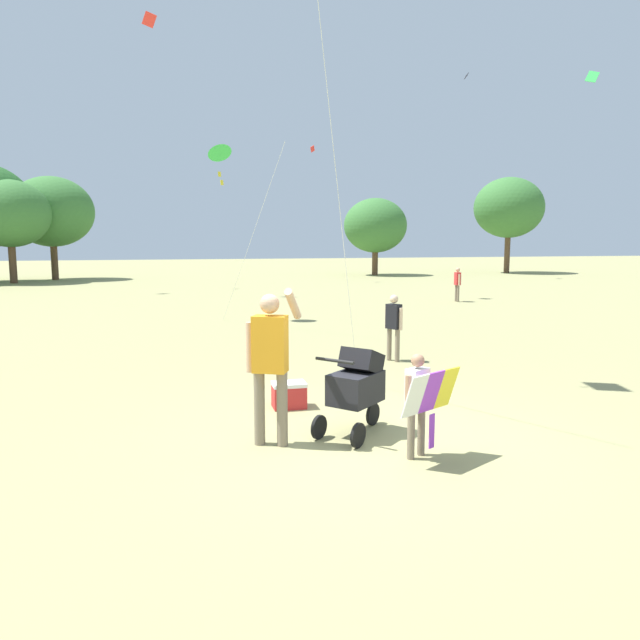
{
  "coord_description": "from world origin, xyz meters",
  "views": [
    {
      "loc": [
        -2.03,
        -6.25,
        2.29
      ],
      "look_at": [
        -0.34,
        0.82,
        1.3
      ],
      "focal_mm": 33.89,
      "sensor_mm": 36.0,
      "label": 1
    }
  ],
  "objects_px": {
    "child_with_butterfly_kite": "(420,396)",
    "kite_orange_delta": "(220,154)",
    "cooler_box": "(289,395)",
    "person_sitting_far": "(394,322)",
    "person_couple_left": "(457,282)",
    "person_adult_flyer": "(270,355)",
    "stroller": "(357,383)"
  },
  "relations": [
    {
      "from": "person_adult_flyer",
      "to": "cooler_box",
      "type": "relative_size",
      "value": 3.94
    },
    {
      "from": "person_sitting_far",
      "to": "person_couple_left",
      "type": "relative_size",
      "value": 1.01
    },
    {
      "from": "kite_orange_delta",
      "to": "cooler_box",
      "type": "xyz_separation_m",
      "value": [
        0.18,
        -9.08,
        -4.35
      ]
    },
    {
      "from": "cooler_box",
      "to": "person_couple_left",
      "type": "bearing_deg",
      "value": 55.18
    },
    {
      "from": "child_with_butterfly_kite",
      "to": "person_adult_flyer",
      "type": "relative_size",
      "value": 0.63
    },
    {
      "from": "stroller",
      "to": "person_sitting_far",
      "type": "relative_size",
      "value": 0.83
    },
    {
      "from": "person_adult_flyer",
      "to": "person_sitting_far",
      "type": "distance_m",
      "value": 5.0
    },
    {
      "from": "cooler_box",
      "to": "child_with_butterfly_kite",
      "type": "bearing_deg",
      "value": -65.91
    },
    {
      "from": "person_adult_flyer",
      "to": "stroller",
      "type": "relative_size",
      "value": 1.71
    },
    {
      "from": "stroller",
      "to": "kite_orange_delta",
      "type": "height_order",
      "value": "kite_orange_delta"
    },
    {
      "from": "child_with_butterfly_kite",
      "to": "kite_orange_delta",
      "type": "relative_size",
      "value": 0.23
    },
    {
      "from": "kite_orange_delta",
      "to": "stroller",
      "type": "bearing_deg",
      "value": -85.88
    },
    {
      "from": "stroller",
      "to": "person_adult_flyer",
      "type": "bearing_deg",
      "value": -171.87
    },
    {
      "from": "person_adult_flyer",
      "to": "stroller",
      "type": "distance_m",
      "value": 1.12
    },
    {
      "from": "stroller",
      "to": "kite_orange_delta",
      "type": "xyz_separation_m",
      "value": [
        -0.75,
        10.36,
        3.92
      ]
    },
    {
      "from": "person_sitting_far",
      "to": "kite_orange_delta",
      "type": "bearing_deg",
      "value": 112.25
    },
    {
      "from": "person_adult_flyer",
      "to": "cooler_box",
      "type": "height_order",
      "value": "person_adult_flyer"
    },
    {
      "from": "stroller",
      "to": "person_couple_left",
      "type": "height_order",
      "value": "person_couple_left"
    },
    {
      "from": "person_couple_left",
      "to": "kite_orange_delta",
      "type": "bearing_deg",
      "value": -160.67
    },
    {
      "from": "person_adult_flyer",
      "to": "stroller",
      "type": "bearing_deg",
      "value": 8.13
    },
    {
      "from": "person_sitting_far",
      "to": "person_couple_left",
      "type": "xyz_separation_m",
      "value": [
        5.95,
        9.48,
        -0.01
      ]
    },
    {
      "from": "stroller",
      "to": "cooler_box",
      "type": "bearing_deg",
      "value": 114.12
    },
    {
      "from": "person_adult_flyer",
      "to": "person_couple_left",
      "type": "relative_size",
      "value": 1.43
    },
    {
      "from": "child_with_butterfly_kite",
      "to": "stroller",
      "type": "height_order",
      "value": "child_with_butterfly_kite"
    },
    {
      "from": "stroller",
      "to": "person_couple_left",
      "type": "distance_m",
      "value": 15.5
    },
    {
      "from": "person_adult_flyer",
      "to": "kite_orange_delta",
      "type": "bearing_deg",
      "value": 88.43
    },
    {
      "from": "stroller",
      "to": "person_sitting_far",
      "type": "height_order",
      "value": "person_sitting_far"
    },
    {
      "from": "child_with_butterfly_kite",
      "to": "kite_orange_delta",
      "type": "bearing_deg",
      "value": 95.83
    },
    {
      "from": "person_sitting_far",
      "to": "person_couple_left",
      "type": "distance_m",
      "value": 11.19
    },
    {
      "from": "child_with_butterfly_kite",
      "to": "cooler_box",
      "type": "distance_m",
      "value": 2.44
    },
    {
      "from": "person_sitting_far",
      "to": "person_couple_left",
      "type": "bearing_deg",
      "value": 57.89
    },
    {
      "from": "child_with_butterfly_kite",
      "to": "person_couple_left",
      "type": "distance_m",
      "value": 16.1
    }
  ]
}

